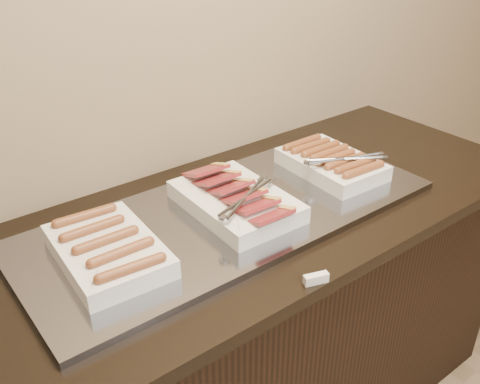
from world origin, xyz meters
name	(u,v)px	position (x,y,z in m)	size (l,w,h in m)	color
counter	(232,333)	(0.00, 2.13, 0.45)	(2.06, 0.76, 0.90)	black
warming_tray	(231,214)	(0.00, 2.13, 0.91)	(1.20, 0.50, 0.02)	gray
dish_left	(108,250)	(-0.38, 2.13, 0.95)	(0.24, 0.35, 0.07)	silver
dish_center	(236,200)	(0.01, 2.13, 0.95)	(0.27, 0.38, 0.09)	silver
dish_right	(332,162)	(0.40, 2.13, 0.95)	(0.26, 0.33, 0.08)	silver
label_holder	(316,279)	(-0.02, 1.77, 0.91)	(0.06, 0.02, 0.02)	silver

